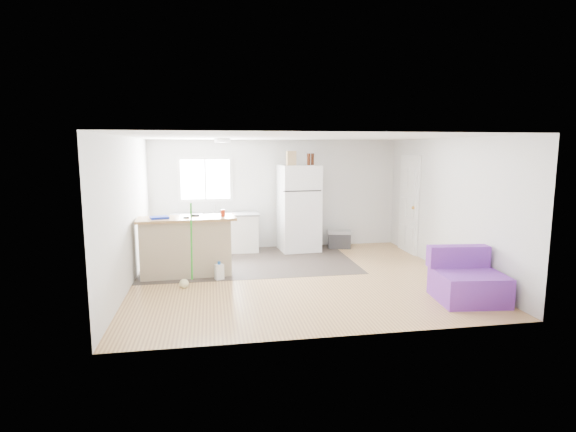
{
  "coord_description": "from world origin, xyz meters",
  "views": [
    {
      "loc": [
        -1.43,
        -7.38,
        2.22
      ],
      "look_at": [
        -0.04,
        0.7,
        0.98
      ],
      "focal_mm": 28.0,
      "sensor_mm": 36.0,
      "label": 1
    }
  ],
  "objects_px": {
    "blue_tray": "(159,218)",
    "cardboard_box": "(291,158)",
    "purple_seat": "(467,282)",
    "mop": "(186,273)",
    "refrigerator": "(299,208)",
    "kitchen_cabinets": "(216,233)",
    "bottle_right": "(312,159)",
    "cleaner_jug": "(219,272)",
    "cooler": "(339,239)",
    "bottle_left": "(309,159)",
    "red_cup": "(223,213)",
    "peninsula": "(186,246)"
  },
  "relations": [
    {
      "from": "refrigerator",
      "to": "bottle_right",
      "type": "xyz_separation_m",
      "value": [
        0.29,
        -0.0,
        1.05
      ]
    },
    {
      "from": "cooler",
      "to": "bottle_right",
      "type": "distance_m",
      "value": 1.9
    },
    {
      "from": "bottle_right",
      "to": "cardboard_box",
      "type": "bearing_deg",
      "value": -171.79
    },
    {
      "from": "refrigerator",
      "to": "blue_tray",
      "type": "distance_m",
      "value": 3.22
    },
    {
      "from": "refrigerator",
      "to": "red_cup",
      "type": "distance_m",
      "value": 2.33
    },
    {
      "from": "bottle_right",
      "to": "red_cup",
      "type": "bearing_deg",
      "value": -140.77
    },
    {
      "from": "cooler",
      "to": "cardboard_box",
      "type": "height_order",
      "value": "cardboard_box"
    },
    {
      "from": "bottle_left",
      "to": "kitchen_cabinets",
      "type": "bearing_deg",
      "value": 174.12
    },
    {
      "from": "bottle_right",
      "to": "mop",
      "type": "bearing_deg",
      "value": -138.28
    },
    {
      "from": "cleaner_jug",
      "to": "bottle_left",
      "type": "relative_size",
      "value": 1.26
    },
    {
      "from": "kitchen_cabinets",
      "to": "red_cup",
      "type": "bearing_deg",
      "value": -84.37
    },
    {
      "from": "purple_seat",
      "to": "kitchen_cabinets",
      "type": "bearing_deg",
      "value": 140.22
    },
    {
      "from": "purple_seat",
      "to": "mop",
      "type": "xyz_separation_m",
      "value": [
        -4.11,
        1.33,
        -0.05
      ]
    },
    {
      "from": "red_cup",
      "to": "kitchen_cabinets",
      "type": "bearing_deg",
      "value": 94.0
    },
    {
      "from": "cooler",
      "to": "bottle_left",
      "type": "distance_m",
      "value": 1.94
    },
    {
      "from": "purple_seat",
      "to": "blue_tray",
      "type": "bearing_deg",
      "value": 162.99
    },
    {
      "from": "red_cup",
      "to": "cardboard_box",
      "type": "distance_m",
      "value": 2.33
    },
    {
      "from": "mop",
      "to": "cleaner_jug",
      "type": "bearing_deg",
      "value": 25.6
    },
    {
      "from": "blue_tray",
      "to": "cardboard_box",
      "type": "bearing_deg",
      "value": 31.94
    },
    {
      "from": "mop",
      "to": "bottle_right",
      "type": "xyz_separation_m",
      "value": [
        2.6,
        2.31,
        1.75
      ]
    },
    {
      "from": "kitchen_cabinets",
      "to": "refrigerator",
      "type": "xyz_separation_m",
      "value": [
        1.8,
        -0.11,
        0.5
      ]
    },
    {
      "from": "cooler",
      "to": "mop",
      "type": "relative_size",
      "value": 0.41
    },
    {
      "from": "kitchen_cabinets",
      "to": "red_cup",
      "type": "relative_size",
      "value": 15.7
    },
    {
      "from": "kitchen_cabinets",
      "to": "bottle_right",
      "type": "height_order",
      "value": "bottle_right"
    },
    {
      "from": "cleaner_jug",
      "to": "cardboard_box",
      "type": "distance_m",
      "value": 3.11
    },
    {
      "from": "cooler",
      "to": "red_cup",
      "type": "height_order",
      "value": "red_cup"
    },
    {
      "from": "cleaner_jug",
      "to": "blue_tray",
      "type": "relative_size",
      "value": 1.05
    },
    {
      "from": "refrigerator",
      "to": "cooler",
      "type": "bearing_deg",
      "value": -1.12
    },
    {
      "from": "cardboard_box",
      "to": "bottle_right",
      "type": "xyz_separation_m",
      "value": [
        0.48,
        0.07,
        -0.03
      ]
    },
    {
      "from": "cooler",
      "to": "blue_tray",
      "type": "height_order",
      "value": "blue_tray"
    },
    {
      "from": "purple_seat",
      "to": "bottle_right",
      "type": "xyz_separation_m",
      "value": [
        -1.51,
        3.65,
        1.71
      ]
    },
    {
      "from": "cooler",
      "to": "blue_tray",
      "type": "bearing_deg",
      "value": -143.02
    },
    {
      "from": "cardboard_box",
      "to": "blue_tray",
      "type": "bearing_deg",
      "value": -148.06
    },
    {
      "from": "refrigerator",
      "to": "purple_seat",
      "type": "relative_size",
      "value": 1.84
    },
    {
      "from": "kitchen_cabinets",
      "to": "bottle_left",
      "type": "relative_size",
      "value": 7.54
    },
    {
      "from": "blue_tray",
      "to": "bottle_right",
      "type": "relative_size",
      "value": 1.2
    },
    {
      "from": "peninsula",
      "to": "kitchen_cabinets",
      "type": "bearing_deg",
      "value": 69.4
    },
    {
      "from": "mop",
      "to": "cardboard_box",
      "type": "height_order",
      "value": "cardboard_box"
    },
    {
      "from": "peninsula",
      "to": "cleaner_jug",
      "type": "relative_size",
      "value": 5.44
    },
    {
      "from": "kitchen_cabinets",
      "to": "peninsula",
      "type": "height_order",
      "value": "kitchen_cabinets"
    },
    {
      "from": "red_cup",
      "to": "blue_tray",
      "type": "distance_m",
      "value": 1.08
    },
    {
      "from": "cleaner_jug",
      "to": "cooler",
      "type": "bearing_deg",
      "value": 14.99
    },
    {
      "from": "peninsula",
      "to": "cooler",
      "type": "relative_size",
      "value": 2.98
    },
    {
      "from": "peninsula",
      "to": "cleaner_jug",
      "type": "bearing_deg",
      "value": -37.37
    },
    {
      "from": "red_cup",
      "to": "bottle_right",
      "type": "bearing_deg",
      "value": 39.23
    },
    {
      "from": "purple_seat",
      "to": "red_cup",
      "type": "height_order",
      "value": "red_cup"
    },
    {
      "from": "kitchen_cabinets",
      "to": "refrigerator",
      "type": "distance_m",
      "value": 1.87
    },
    {
      "from": "purple_seat",
      "to": "cardboard_box",
      "type": "xyz_separation_m",
      "value": [
        -1.99,
        3.58,
        1.73
      ]
    },
    {
      "from": "mop",
      "to": "bottle_right",
      "type": "distance_m",
      "value": 3.89
    },
    {
      "from": "cleaner_jug",
      "to": "bottle_right",
      "type": "xyz_separation_m",
      "value": [
        2.06,
        1.98,
        1.85
      ]
    }
  ]
}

